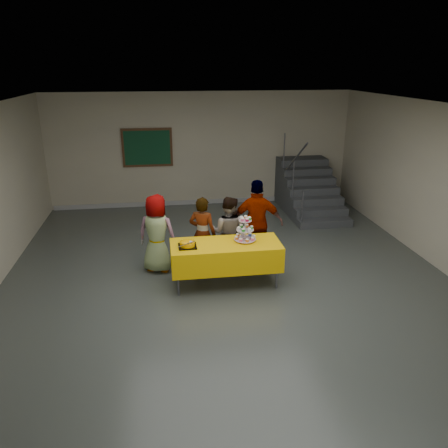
# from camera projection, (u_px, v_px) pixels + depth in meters

# --- Properties ---
(room_shell) EXTENTS (10.00, 10.04, 3.02)m
(room_shell) POSITION_uv_depth(u_px,v_px,m) (232.00, 168.00, 6.76)
(room_shell) COLOR #4C514C
(room_shell) RESTS_ON ground
(bake_table) EXTENTS (1.88, 0.78, 0.77)m
(bake_table) POSITION_uv_depth(u_px,v_px,m) (226.00, 255.00, 7.51)
(bake_table) COLOR #595960
(bake_table) RESTS_ON ground
(cupcake_stand) EXTENTS (0.38, 0.38, 0.44)m
(cupcake_stand) POSITION_uv_depth(u_px,v_px,m) (245.00, 231.00, 7.49)
(cupcake_stand) COLOR silver
(cupcake_stand) RESTS_ON bake_table
(bear_cake) EXTENTS (0.32, 0.36, 0.12)m
(bear_cake) POSITION_uv_depth(u_px,v_px,m) (187.00, 244.00, 7.28)
(bear_cake) COLOR black
(bear_cake) RESTS_ON bake_table
(schoolchild_a) EXTENTS (0.83, 0.68, 1.47)m
(schoolchild_a) POSITION_uv_depth(u_px,v_px,m) (157.00, 234.00, 7.97)
(schoolchild_a) COLOR slate
(schoolchild_a) RESTS_ON ground
(schoolchild_b) EXTENTS (0.60, 0.52, 1.40)m
(schoolchild_b) POSITION_uv_depth(u_px,v_px,m) (203.00, 233.00, 8.07)
(schoolchild_b) COLOR slate
(schoolchild_b) RESTS_ON ground
(schoolchild_c) EXTENTS (0.83, 0.75, 1.38)m
(schoolchild_c) POSITION_uv_depth(u_px,v_px,m) (228.00, 232.00, 8.14)
(schoolchild_c) COLOR slate
(schoolchild_c) RESTS_ON ground
(schoolchild_d) EXTENTS (1.03, 0.57, 1.66)m
(schoolchild_d) POSITION_uv_depth(u_px,v_px,m) (257.00, 223.00, 8.21)
(schoolchild_d) COLOR slate
(schoolchild_d) RESTS_ON ground
(staircase) EXTENTS (1.30, 2.40, 2.04)m
(staircase) POSITION_uv_depth(u_px,v_px,m) (307.00, 191.00, 11.52)
(staircase) COLOR #424447
(staircase) RESTS_ON ground
(noticeboard) EXTENTS (1.30, 0.05, 1.00)m
(noticeboard) POSITION_uv_depth(u_px,v_px,m) (147.00, 148.00, 11.34)
(noticeboard) COLOR #472B16
(noticeboard) RESTS_ON ground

